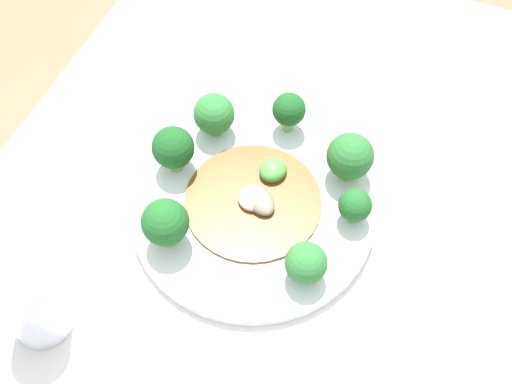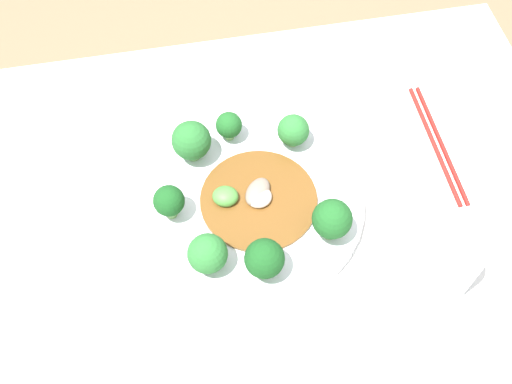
% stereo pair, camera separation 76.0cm
% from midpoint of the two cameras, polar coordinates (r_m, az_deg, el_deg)
% --- Properties ---
extents(ground_plane, '(8.00, 8.00, 0.00)m').
position_cam_midpoint_polar(ground_plane, '(1.46, 8.54, -29.41)').
color(ground_plane, '#7F6B4C').
extents(table, '(1.02, 0.72, 0.72)m').
position_cam_midpoint_polar(table, '(1.10, 11.19, -28.22)').
color(table, silver).
rests_on(table, ground_plane).
extents(plate, '(0.31, 0.31, 0.02)m').
position_cam_midpoint_polar(plate, '(0.74, 16.66, -25.47)').
color(plate, silver).
rests_on(plate, table).
extents(broccoli_north, '(0.04, 0.04, 0.05)m').
position_cam_midpoint_polar(broccoli_north, '(0.74, 27.64, -25.46)').
color(broccoli_north, '#7AAD5B').
rests_on(broccoli_north, plate).
extents(broccoli_northwest, '(0.06, 0.06, 0.07)m').
position_cam_midpoint_polar(broccoli_northwest, '(0.74, 26.47, -20.43)').
color(broccoli_northwest, '#70A356').
rests_on(broccoli_northwest, plate).
extents(broccoli_southeast, '(0.06, 0.06, 0.07)m').
position_cam_midpoint_polar(broccoli_southeast, '(0.67, 8.73, -30.56)').
color(broccoli_southeast, '#7AAD5B').
rests_on(broccoli_southeast, plate).
extents(broccoli_west, '(0.05, 0.05, 0.06)m').
position_cam_midpoint_polar(broccoli_west, '(0.73, 19.40, -15.39)').
color(broccoli_west, '#7AAD5B').
rests_on(broccoli_west, plate).
extents(broccoli_south, '(0.05, 0.05, 0.07)m').
position_cam_midpoint_polar(broccoli_south, '(0.68, 7.95, -21.31)').
color(broccoli_south, '#7AAD5B').
rests_on(broccoli_south, plate).
extents(broccoli_northeast, '(0.05, 0.05, 0.06)m').
position_cam_midpoint_polar(broccoli_northeast, '(0.72, 24.29, -32.40)').
color(broccoli_northeast, '#7AAD5B').
rests_on(broccoli_northeast, plate).
extents(broccoli_southwest, '(0.06, 0.06, 0.06)m').
position_cam_midpoint_polar(broccoli_southwest, '(0.71, 11.63, -16.46)').
color(broccoli_southwest, '#70A356').
rests_on(broccoli_southwest, plate).
extents(stirfry_center, '(0.17, 0.17, 0.02)m').
position_cam_midpoint_polar(stirfry_center, '(0.73, 17.20, -24.87)').
color(stirfry_center, brown).
rests_on(stirfry_center, plate).
extents(drinking_glass, '(0.07, 0.07, 0.11)m').
position_cam_midpoint_polar(drinking_glass, '(0.67, -5.68, -39.05)').
color(drinking_glass, silver).
rests_on(drinking_glass, table).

